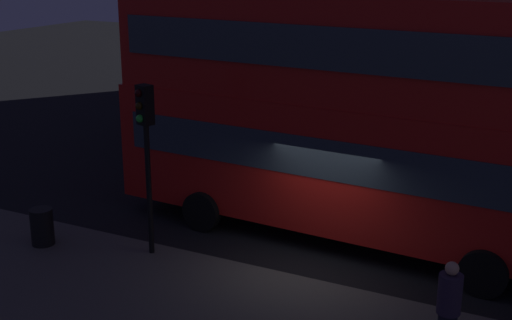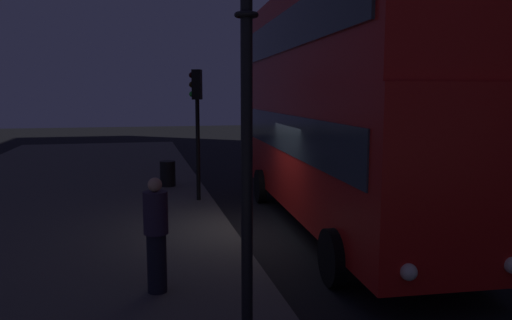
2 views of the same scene
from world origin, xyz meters
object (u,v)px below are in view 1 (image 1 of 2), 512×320
Objects in this scene: pedestrian at (448,313)px; litter_bin at (42,227)px; double_decker_bus at (340,108)px; traffic_light_near_kerb at (146,134)px.

litter_bin is at bearing -138.16° from pedestrian.
pedestrian is at bearing -47.79° from double_decker_bus.
double_decker_bus is 2.94× the size of traffic_light_near_kerb.
double_decker_bus is 5.99m from pedestrian.
litter_bin is (-2.48, -0.74, -2.31)m from traffic_light_near_kerb.
traffic_light_near_kerb is at bearing 16.58° from litter_bin.
pedestrian reaches higher than litter_bin.
double_decker_bus is at bearing 58.92° from traffic_light_near_kerb.
traffic_light_near_kerb reaches higher than pedestrian.
double_decker_bus is 4.40m from traffic_light_near_kerb.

